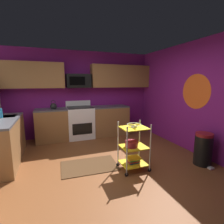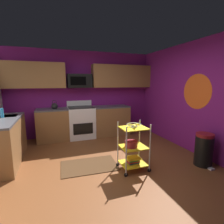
{
  "view_description": "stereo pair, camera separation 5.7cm",
  "coord_description": "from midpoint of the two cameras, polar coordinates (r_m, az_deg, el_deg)",
  "views": [
    {
      "loc": [
        -0.96,
        -2.91,
        1.65
      ],
      "look_at": [
        0.24,
        0.35,
        1.05
      ],
      "focal_mm": 27.29,
      "sensor_mm": 36.0,
      "label": 1
    },
    {
      "loc": [
        -0.91,
        -2.93,
        1.65
      ],
      "look_at": [
        0.24,
        0.35,
        1.05
      ],
      "focal_mm": 27.29,
      "sensor_mm": 36.0,
      "label": 2
    }
  ],
  "objects": [
    {
      "name": "microwave",
      "position": [
        5.2,
        -10.56,
        10.2
      ],
      "size": [
        0.7,
        0.39,
        0.4
      ],
      "color": "black"
    },
    {
      "name": "wall_flower_decal",
      "position": [
        4.35,
        26.86,
        6.12
      ],
      "size": [
        0.0,
        0.8,
        0.8
      ],
      "primitive_type": "cylinder",
      "rotation": [
        0.0,
        1.57,
        0.0
      ],
      "color": "#E5591E"
    },
    {
      "name": "trash_can",
      "position": [
        3.96,
        28.77,
        -10.98
      ],
      "size": [
        0.34,
        0.42,
        0.66
      ],
      "color": "black",
      "rests_on": "ground"
    },
    {
      "name": "wall_back",
      "position": [
        5.45,
        -9.48,
        5.99
      ],
      "size": [
        4.52,
        0.06,
        2.6
      ],
      "primitive_type": "cube",
      "color": "#751970",
      "rests_on": "ground"
    },
    {
      "name": "kettle",
      "position": [
        5.07,
        -18.38,
        1.89
      ],
      "size": [
        0.21,
        0.18,
        0.26
      ],
      "color": "black",
      "rests_on": "counter_run"
    },
    {
      "name": "floor",
      "position": [
        3.5,
        -1.51,
        -18.76
      ],
      "size": [
        4.4,
        4.8,
        0.04
      ],
      "primitive_type": "cube",
      "color": "brown",
      "rests_on": "ground"
    },
    {
      "name": "floor_rug",
      "position": [
        3.61,
        -7.15,
        -17.37
      ],
      "size": [
        1.13,
        0.75,
        0.01
      ],
      "primitive_type": "cube",
      "rotation": [
        0.0,
        0.0,
        -0.05
      ],
      "color": "#472D19",
      "rests_on": "ground"
    },
    {
      "name": "book_stack",
      "position": [
        3.42,
        7.57,
        -15.55
      ],
      "size": [
        0.27,
        0.2,
        0.12
      ],
      "color": "#1E4C8C",
      "rests_on": "rolling_cart"
    },
    {
      "name": "counter_run",
      "position": [
        4.76,
        -16.25,
        -5.04
      ],
      "size": [
        3.57,
        2.24,
        0.92
      ],
      "color": "brown",
      "rests_on": "ground"
    },
    {
      "name": "dish_soap_bottle",
      "position": [
        4.27,
        -32.64,
        -0.26
      ],
      "size": [
        0.06,
        0.06,
        0.2
      ],
      "primitive_type": "cylinder",
      "color": "#2D8CBF",
      "rests_on": "counter_run"
    },
    {
      "name": "upper_cabinets",
      "position": [
        5.25,
        -8.98,
        11.87
      ],
      "size": [
        4.4,
        0.33,
        0.7
      ],
      "color": "brown"
    },
    {
      "name": "wall_right",
      "position": [
        4.32,
        27.89,
        4.02
      ],
      "size": [
        0.06,
        4.8,
        2.6
      ],
      "primitive_type": "cube",
      "color": "#751970",
      "rests_on": "ground"
    },
    {
      "name": "rolling_cart",
      "position": [
        3.31,
        7.67,
        -11.49
      ],
      "size": [
        0.54,
        0.43,
        0.91
      ],
      "color": "silver",
      "rests_on": "ground"
    },
    {
      "name": "fruit_bowl",
      "position": [
        3.19,
        7.84,
        -4.37
      ],
      "size": [
        0.27,
        0.27,
        0.07
      ],
      "color": "silver",
      "rests_on": "rolling_cart"
    },
    {
      "name": "mixing_bowl_large",
      "position": [
        3.27,
        6.94,
        -10.52
      ],
      "size": [
        0.25,
        0.25,
        0.11
      ],
      "color": "maroon",
      "rests_on": "rolling_cart"
    },
    {
      "name": "oven_range",
      "position": [
        5.23,
        -9.95,
        -3.3
      ],
      "size": [
        0.76,
        0.65,
        1.1
      ],
      "color": "white",
      "rests_on": "ground"
    }
  ]
}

